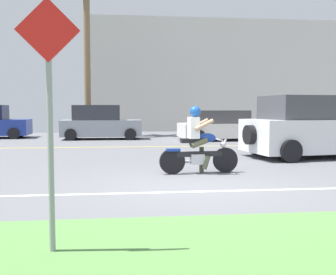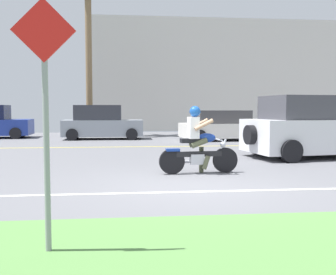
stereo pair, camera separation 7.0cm
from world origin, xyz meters
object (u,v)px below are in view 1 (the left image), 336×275
object	(u,v)px
parked_car_2	(223,126)
street_sign	(49,102)
motorcyclist	(198,145)
suv_nearby	(320,127)
parked_car_1	(100,123)

from	to	relation	value
parked_car_2	street_sign	size ratio (longest dim) A/B	1.71
motorcyclist	suv_nearby	xyz separation A→B (m)	(4.36, 2.76, 0.26)
parked_car_1	motorcyclist	bearing A→B (deg)	-75.32
parked_car_1	parked_car_2	xyz separation A→B (m)	(5.81, -1.36, -0.10)
suv_nearby	street_sign	xyz separation A→B (m)	(-6.81, -7.75, 0.64)
parked_car_1	parked_car_2	size ratio (longest dim) A/B	0.88
parked_car_1	parked_car_2	world-z (taller)	parked_car_1
parked_car_1	street_sign	size ratio (longest dim) A/B	1.50
parked_car_2	street_sign	distance (m)	15.42
suv_nearby	parked_car_1	distance (m)	10.77
parked_car_1	parked_car_2	distance (m)	5.97
suv_nearby	street_sign	distance (m)	10.33
suv_nearby	parked_car_2	distance (m)	6.80
motorcyclist	parked_car_2	bearing A→B (deg)	72.38
suv_nearby	parked_car_2	bearing A→B (deg)	101.65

